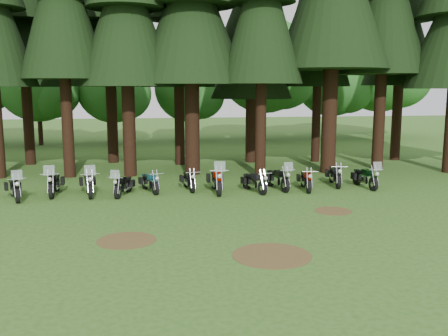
{
  "coord_description": "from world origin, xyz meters",
  "views": [
    {
      "loc": [
        -2.33,
        -16.78,
        4.56
      ],
      "look_at": [
        1.07,
        5.0,
        1.0
      ],
      "focal_mm": 40.0,
      "sensor_mm": 36.0,
      "label": 1
    }
  ],
  "objects": [
    {
      "name": "ground",
      "position": [
        0.0,
        0.0,
        0.0
      ],
      "size": [
        120.0,
        120.0,
        0.0
      ],
      "primitive_type": "plane",
      "color": "#2C5819",
      "rests_on": "ground"
    },
    {
      "name": "decid_2",
      "position": [
        -10.43,
        24.78,
        4.95
      ],
      "size": [
        6.72,
        6.53,
        8.4
      ],
      "color": "black",
      "rests_on": "ground"
    },
    {
      "name": "motorcycle_4",
      "position": [
        -2.23,
        5.05,
        0.42
      ],
      "size": [
        0.76,
        1.94,
        0.82
      ],
      "rotation": [
        0.0,
        0.0,
        0.33
      ],
      "color": "black",
      "rests_on": "ground"
    },
    {
      "name": "motorcycle_11",
      "position": [
        7.55,
        4.45,
        0.46
      ],
      "size": [
        0.48,
        2.17,
        1.36
      ],
      "rotation": [
        0.0,
        0.0,
        0.08
      ],
      "color": "black",
      "rests_on": "ground"
    },
    {
      "name": "motorcycle_7",
      "position": [
        2.32,
        4.34,
        0.42
      ],
      "size": [
        0.72,
        1.98,
        0.83
      ],
      "rotation": [
        0.0,
        0.0,
        0.3
      ],
      "color": "black",
      "rests_on": "ground"
    },
    {
      "name": "motorcycle_8",
      "position": [
        3.48,
        4.73,
        0.47
      ],
      "size": [
        0.71,
        2.22,
        1.39
      ],
      "rotation": [
        0.0,
        0.0,
        0.2
      ],
      "color": "black",
      "rests_on": "ground"
    },
    {
      "name": "decid_7",
      "position": [
        19.46,
        26.83,
        6.22
      ],
      "size": [
        8.44,
        8.2,
        10.55
      ],
      "color": "black",
      "rests_on": "ground"
    },
    {
      "name": "dirt_patch_2",
      "position": [
        1.0,
        -4.0,
        0.01
      ],
      "size": [
        2.2,
        2.2,
        0.01
      ],
      "primitive_type": "cylinder",
      "color": "#4C3D1E",
      "rests_on": "ground"
    },
    {
      "name": "pine_back_4",
      "position": [
        4.04,
        13.25,
        8.25
      ],
      "size": [
        4.94,
        4.94,
        13.78
      ],
      "color": "black",
      "rests_on": "ground"
    },
    {
      "name": "motorcycle_6",
      "position": [
        0.66,
        4.49,
        0.52
      ],
      "size": [
        0.46,
        2.47,
        1.56
      ],
      "rotation": [
        0.0,
        0.0,
        -0.02
      ],
      "color": "black",
      "rests_on": "ground"
    },
    {
      "name": "decid_5",
      "position": [
        8.29,
        25.71,
        6.23
      ],
      "size": [
        8.45,
        8.21,
        10.56
      ],
      "color": "black",
      "rests_on": "ground"
    },
    {
      "name": "decid_4",
      "position": [
        1.58,
        26.32,
        4.37
      ],
      "size": [
        5.93,
        5.76,
        7.41
      ],
      "color": "black",
      "rests_on": "ground"
    },
    {
      "name": "motorcycle_1",
      "position": [
        -6.29,
        5.04,
        0.49
      ],
      "size": [
        0.44,
        2.32,
        1.46
      ],
      "rotation": [
        0.0,
        0.0,
        0.03
      ],
      "color": "black",
      "rests_on": "ground"
    },
    {
      "name": "motorcycle_3",
      "position": [
        -3.37,
        4.48,
        0.42
      ],
      "size": [
        0.82,
        1.98,
        1.26
      ],
      "rotation": [
        0.0,
        0.0,
        -0.3
      ],
      "color": "black",
      "rests_on": "ground"
    },
    {
      "name": "motorcycle_2",
      "position": [
        -4.82,
        4.76,
        0.49
      ],
      "size": [
        0.71,
        2.34,
        1.47
      ],
      "rotation": [
        0.0,
        0.0,
        0.18
      ],
      "color": "black",
      "rests_on": "ground"
    },
    {
      "name": "dirt_patch_1",
      "position": [
        4.5,
        0.5,
        0.01
      ],
      "size": [
        1.4,
        1.4,
        0.01
      ],
      "primitive_type": "cylinder",
      "color": "#4C3D1E",
      "rests_on": "ground"
    },
    {
      "name": "decid_6",
      "position": [
        14.85,
        27.01,
        5.2
      ],
      "size": [
        7.06,
        6.86,
        8.82
      ],
      "color": "black",
      "rests_on": "ground"
    },
    {
      "name": "motorcycle_0",
      "position": [
        -7.74,
        4.37,
        0.46
      ],
      "size": [
        1.02,
        2.15,
        1.38
      ],
      "rotation": [
        0.0,
        0.0,
        0.36
      ],
      "color": "black",
      "rests_on": "ground"
    },
    {
      "name": "decid_3",
      "position": [
        -4.71,
        25.13,
        4.51
      ],
      "size": [
        6.12,
        5.95,
        7.65
      ],
      "color": "black",
      "rests_on": "ground"
    },
    {
      "name": "dirt_patch_0",
      "position": [
        -3.0,
        -2.0,
        0.01
      ],
      "size": [
        1.8,
        1.8,
        0.01
      ],
      "primitive_type": "cylinder",
      "color": "#4C3D1E",
      "rests_on": "ground"
    },
    {
      "name": "motorcycle_10",
      "position": [
        6.39,
        5.2,
        0.46
      ],
      "size": [
        0.53,
        2.21,
        0.91
      ],
      "rotation": [
        0.0,
        0.0,
        -0.18
      ],
      "color": "black",
      "rests_on": "ground"
    },
    {
      "name": "motorcycle_9",
      "position": [
        4.71,
        4.41,
        0.44
      ],
      "size": [
        0.44,
        2.1,
        0.85
      ],
      "rotation": [
        0.0,
        0.0,
        -0.15
      ],
      "color": "black",
      "rests_on": "ground"
    },
    {
      "name": "motorcycle_5",
      "position": [
        -0.49,
        5.24,
        0.41
      ],
      "size": [
        0.38,
        2.0,
        0.81
      ],
      "rotation": [
        0.0,
        0.0,
        0.12
      ],
      "color": "black",
      "rests_on": "ground"
    }
  ]
}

